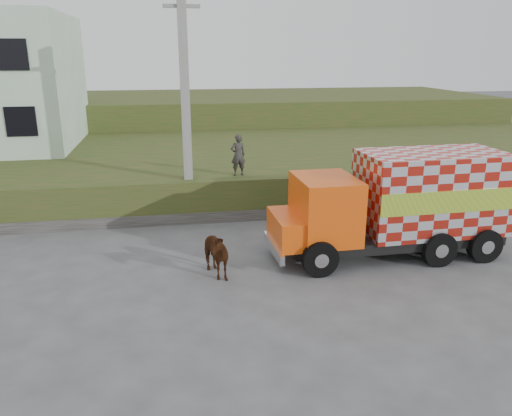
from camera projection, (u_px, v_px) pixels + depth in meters
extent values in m
plane|color=#474749|center=(234.00, 268.00, 13.96)|extent=(120.00, 120.00, 0.00)
cube|color=#294717|center=(206.00, 166.00, 23.14)|extent=(40.00, 12.00, 1.50)
cube|color=#294717|center=(192.00, 118.00, 34.20)|extent=(40.00, 12.00, 3.00)
cube|color=#595651|center=(162.00, 218.00, 17.52)|extent=(16.00, 0.50, 0.40)
cube|color=gray|center=(186.00, 107.00, 16.93)|extent=(0.30, 0.30, 8.00)
cube|color=gray|center=(181.00, 6.00, 15.98)|extent=(1.20, 0.12, 0.12)
cube|color=black|center=(393.00, 236.00, 14.77)|extent=(6.14, 2.12, 0.31)
cube|color=#DA480B|center=(325.00, 208.00, 14.08)|extent=(1.66, 2.10, 1.79)
cube|color=#DA480B|center=(289.00, 229.00, 14.04)|extent=(0.94, 1.90, 0.81)
cube|color=silver|center=(431.00, 192.00, 14.59)|extent=(4.18, 2.25, 2.33)
cube|color=yellow|center=(452.00, 202.00, 13.56)|extent=(4.13, 0.13, 0.63)
cube|color=yellow|center=(412.00, 182.00, 15.61)|extent=(4.13, 0.13, 0.63)
cube|color=silver|center=(274.00, 247.00, 14.12)|extent=(0.18, 2.07, 0.27)
cylinder|color=black|center=(320.00, 259.00, 13.35)|extent=(0.99, 0.34, 0.99)
cylinder|color=black|center=(299.00, 233.00, 15.28)|extent=(0.99, 0.34, 0.99)
cylinder|color=black|center=(439.00, 249.00, 14.00)|extent=(0.99, 0.34, 0.99)
cylinder|color=black|center=(404.00, 225.00, 15.93)|extent=(0.99, 0.34, 0.99)
cylinder|color=black|center=(485.00, 245.00, 14.27)|extent=(0.99, 0.34, 0.99)
cylinder|color=black|center=(445.00, 222.00, 16.20)|extent=(0.99, 0.34, 0.99)
imported|color=black|center=(212.00, 253.00, 13.33)|extent=(1.18, 1.70, 1.31)
imported|color=#2B2926|center=(238.00, 155.00, 17.94)|extent=(0.60, 0.45, 1.50)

